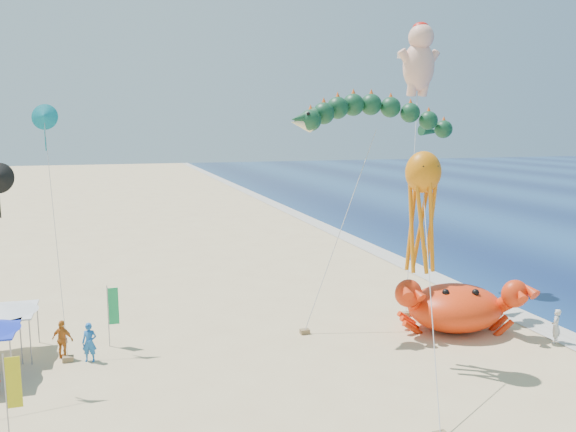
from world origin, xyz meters
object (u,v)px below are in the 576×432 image
object	(u,v)px
cherub_kite	(419,58)
octopus_kite	(422,203)
crab_inflatable	(456,306)
canopy_white	(0,308)
dragon_kite	(374,121)

from	to	relation	value
cherub_kite	octopus_kite	size ratio (longest dim) A/B	1.81
crab_inflatable	cherub_kite	xyz separation A→B (m)	(2.60, 9.32, 14.40)
cherub_kite	canopy_white	bearing A→B (deg)	-167.14
cherub_kite	canopy_white	xyz separation A→B (m)	(-25.76, -5.88, -13.33)
octopus_kite	dragon_kite	bearing A→B (deg)	84.13
dragon_kite	crab_inflatable	bearing A→B (deg)	-43.47
dragon_kite	octopus_kite	size ratio (longest dim) A/B	1.26
crab_inflatable	dragon_kite	size ratio (longest dim) A/B	0.57
octopus_kite	canopy_white	xyz separation A→B (m)	(-18.90, 6.59, -5.20)
crab_inflatable	dragon_kite	xyz separation A→B (m)	(-3.58, 3.39, 10.04)
dragon_kite	octopus_kite	xyz separation A→B (m)	(-0.67, -6.54, -3.78)
cherub_kite	octopus_kite	bearing A→B (deg)	-118.79
dragon_kite	cherub_kite	distance (m)	9.61
crab_inflatable	canopy_white	xyz separation A→B (m)	(-23.16, 3.44, 1.07)
crab_inflatable	octopus_kite	xyz separation A→B (m)	(-4.25, -3.15, 6.27)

